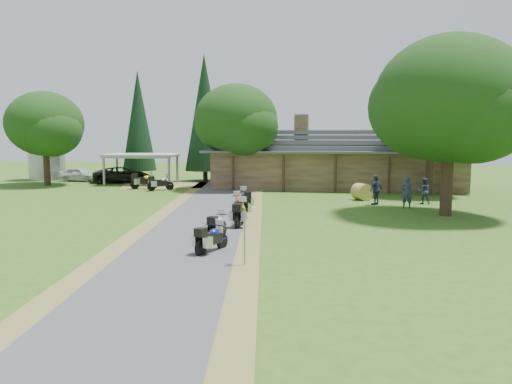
% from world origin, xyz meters
% --- Properties ---
extents(ground, '(120.00, 120.00, 0.00)m').
position_xyz_m(ground, '(0.00, 0.00, 0.00)').
color(ground, '#315A19').
rests_on(ground, ground).
extents(driveway, '(51.95, 51.95, 0.00)m').
position_xyz_m(driveway, '(-0.50, 4.00, 0.00)').
color(driveway, '#454547').
rests_on(driveway, ground).
extents(lodge, '(21.40, 9.40, 4.90)m').
position_xyz_m(lodge, '(6.00, 24.00, 2.45)').
color(lodge, brown).
rests_on(lodge, ground).
extents(silo, '(3.86, 3.86, 6.99)m').
position_xyz_m(silo, '(-22.31, 26.47, 3.50)').
color(silo, gray).
rests_on(silo, ground).
extents(carport, '(6.78, 4.92, 2.75)m').
position_xyz_m(carport, '(-11.26, 23.61, 1.37)').
color(carport, silver).
rests_on(carport, ground).
extents(car_white_sedan, '(2.74, 5.29, 1.69)m').
position_xyz_m(car_white_sedan, '(-18.21, 25.33, 0.84)').
color(car_white_sedan, silver).
rests_on(car_white_sedan, ground).
extents(car_dark_suv, '(4.57, 6.29, 2.22)m').
position_xyz_m(car_dark_suv, '(-13.65, 24.75, 1.11)').
color(car_dark_suv, black).
rests_on(car_dark_suv, ground).
extents(motorcycle_row_a, '(1.16, 1.79, 1.16)m').
position_xyz_m(motorcycle_row_a, '(1.45, -1.29, 0.58)').
color(motorcycle_row_a, '#141992').
rests_on(motorcycle_row_a, ground).
extents(motorcycle_row_b, '(0.73, 1.81, 1.21)m').
position_xyz_m(motorcycle_row_b, '(1.12, 1.09, 0.61)').
color(motorcycle_row_b, '#B5B9BE').
rests_on(motorcycle_row_b, ground).
extents(motorcycle_row_c, '(0.65, 1.96, 1.34)m').
position_xyz_m(motorcycle_row_c, '(1.49, 4.28, 0.67)').
color(motorcycle_row_c, orange).
rests_on(motorcycle_row_c, ground).
extents(motorcycle_row_d, '(1.43, 1.98, 1.30)m').
position_xyz_m(motorcycle_row_d, '(0.90, 7.09, 0.65)').
color(motorcycle_row_d, '#C84109').
rests_on(motorcycle_row_d, ground).
extents(motorcycle_row_e, '(1.25, 2.02, 1.32)m').
position_xyz_m(motorcycle_row_e, '(0.77, 9.46, 0.66)').
color(motorcycle_row_e, black).
rests_on(motorcycle_row_e, ground).
extents(motorcycle_carport_a, '(2.08, 1.77, 1.42)m').
position_xyz_m(motorcycle_carport_a, '(-9.60, 20.00, 0.71)').
color(motorcycle_carport_a, '#C6C105').
rests_on(motorcycle_carport_a, ground).
extents(motorcycle_carport_b, '(1.89, 1.70, 1.32)m').
position_xyz_m(motorcycle_carport_b, '(-7.80, 18.84, 0.66)').
color(motorcycle_carport_b, slate).
rests_on(motorcycle_carport_b, ground).
extents(person_a, '(0.65, 0.48, 2.23)m').
position_xyz_m(person_a, '(10.27, 11.78, 1.12)').
color(person_a, '#303857').
rests_on(person_a, ground).
extents(person_b, '(0.59, 0.45, 1.95)m').
position_xyz_m(person_b, '(11.65, 13.99, 0.98)').
color(person_b, '#303857').
rests_on(person_b, ground).
extents(person_c, '(0.76, 0.78, 2.23)m').
position_xyz_m(person_c, '(8.55, 12.97, 1.11)').
color(person_c, '#303857').
rests_on(person_c, ground).
extents(hay_bale, '(1.51, 1.48, 1.13)m').
position_xyz_m(hay_bale, '(7.80, 15.25, 0.56)').
color(hay_bale, olive).
rests_on(hay_bale, ground).
extents(sign_post, '(0.34, 0.06, 1.88)m').
position_xyz_m(sign_post, '(3.01, -2.97, 0.94)').
color(sign_post, gray).
rests_on(sign_post, ground).
extents(oak_lodge_left, '(6.65, 6.65, 9.18)m').
position_xyz_m(oak_lodge_left, '(-1.96, 20.62, 4.59)').
color(oak_lodge_left, black).
rests_on(oak_lodge_left, ground).
extents(oak_lodge_right, '(6.20, 6.20, 9.63)m').
position_xyz_m(oak_lodge_right, '(12.82, 18.89, 4.81)').
color(oak_lodge_right, black).
rests_on(oak_lodge_right, ground).
extents(oak_driveway, '(8.05, 8.05, 10.20)m').
position_xyz_m(oak_driveway, '(12.00, 9.23, 5.10)').
color(oak_driveway, black).
rests_on(oak_driveway, ground).
extents(oak_silo, '(6.62, 6.62, 8.72)m').
position_xyz_m(oak_silo, '(-19.11, 21.28, 4.36)').
color(oak_silo, black).
rests_on(oak_silo, ground).
extents(cedar_near, '(3.87, 3.87, 12.13)m').
position_xyz_m(cedar_near, '(-6.46, 27.73, 6.07)').
color(cedar_near, black).
rests_on(cedar_near, ground).
extents(cedar_far, '(3.37, 3.37, 10.81)m').
position_xyz_m(cedar_far, '(-13.54, 28.71, 5.40)').
color(cedar_far, black).
rests_on(cedar_far, ground).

